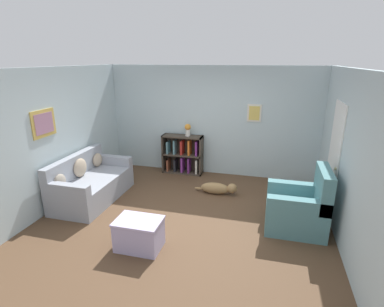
{
  "coord_description": "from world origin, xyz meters",
  "views": [
    {
      "loc": [
        1.35,
        -4.73,
        2.73
      ],
      "look_at": [
        0.0,
        0.4,
        1.05
      ],
      "focal_mm": 28.0,
      "sensor_mm": 36.0,
      "label": 1
    }
  ],
  "objects_px": {
    "coffee_table": "(139,233)",
    "vase": "(188,129)",
    "recliner_chair": "(300,208)",
    "dog": "(218,188)",
    "couch": "(91,184)",
    "bookshelf": "(183,155)"
  },
  "relations": [
    {
      "from": "couch",
      "to": "bookshelf",
      "type": "xyz_separation_m",
      "value": [
        1.38,
        1.91,
        0.13
      ]
    },
    {
      "from": "coffee_table",
      "to": "vase",
      "type": "xyz_separation_m",
      "value": [
        -0.12,
        3.18,
        0.87
      ]
    },
    {
      "from": "couch",
      "to": "vase",
      "type": "relative_size",
      "value": 6.01
    },
    {
      "from": "bookshelf",
      "to": "recliner_chair",
      "type": "height_order",
      "value": "recliner_chair"
    },
    {
      "from": "dog",
      "to": "coffee_table",
      "type": "bearing_deg",
      "value": -110.71
    },
    {
      "from": "couch",
      "to": "bookshelf",
      "type": "bearing_deg",
      "value": 54.14
    },
    {
      "from": "coffee_table",
      "to": "vase",
      "type": "bearing_deg",
      "value": 92.21
    },
    {
      "from": "bookshelf",
      "to": "recliner_chair",
      "type": "xyz_separation_m",
      "value": [
        2.61,
        -2.01,
        -0.09
      ]
    },
    {
      "from": "dog",
      "to": "bookshelf",
      "type": "bearing_deg",
      "value": 136.16
    },
    {
      "from": "bookshelf",
      "to": "coffee_table",
      "type": "distance_m",
      "value": 3.22
    },
    {
      "from": "recliner_chair",
      "to": "coffee_table",
      "type": "distance_m",
      "value": 2.64
    },
    {
      "from": "coffee_table",
      "to": "vase",
      "type": "distance_m",
      "value": 3.3
    },
    {
      "from": "couch",
      "to": "vase",
      "type": "xyz_separation_m",
      "value": [
        1.51,
        1.89,
        0.79
      ]
    },
    {
      "from": "dog",
      "to": "vase",
      "type": "xyz_separation_m",
      "value": [
        -0.94,
        1.01,
        0.99
      ]
    },
    {
      "from": "coffee_table",
      "to": "recliner_chair",
      "type": "bearing_deg",
      "value": 26.73
    },
    {
      "from": "recliner_chair",
      "to": "dog",
      "type": "xyz_separation_m",
      "value": [
        -1.53,
        0.98,
        -0.25
      ]
    },
    {
      "from": "recliner_chair",
      "to": "dog",
      "type": "bearing_deg",
      "value": 147.33
    },
    {
      "from": "couch",
      "to": "dog",
      "type": "bearing_deg",
      "value": 19.79
    },
    {
      "from": "bookshelf",
      "to": "coffee_table",
      "type": "bearing_deg",
      "value": -85.49
    },
    {
      "from": "recliner_chair",
      "to": "coffee_table",
      "type": "bearing_deg",
      "value": -153.27
    },
    {
      "from": "dog",
      "to": "vase",
      "type": "height_order",
      "value": "vase"
    },
    {
      "from": "couch",
      "to": "coffee_table",
      "type": "bearing_deg",
      "value": -38.17
    }
  ]
}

